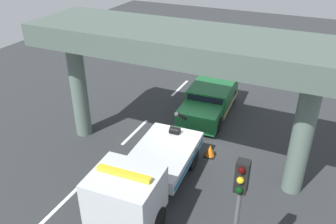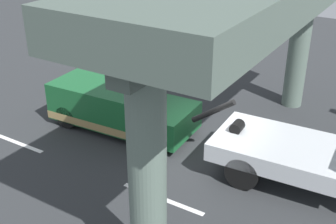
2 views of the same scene
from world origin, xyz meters
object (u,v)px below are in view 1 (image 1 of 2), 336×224
at_px(traffic_light_near, 239,203).
at_px(traffic_cone_orange, 210,151).
at_px(tow_truck_white, 143,177).
at_px(towed_van_green, 210,100).

height_order(traffic_light_near, traffic_cone_orange, traffic_light_near).
relative_size(tow_truck_white, traffic_cone_orange, 12.32).
height_order(towed_van_green, traffic_cone_orange, towed_van_green).
bearing_deg(traffic_cone_orange, tow_truck_white, -19.18).
height_order(tow_truck_white, traffic_light_near, traffic_light_near).
relative_size(tow_truck_white, traffic_light_near, 1.57).
xyz_separation_m(tow_truck_white, towed_van_green, (-8.00, -0.04, -0.42)).
xyz_separation_m(towed_van_green, traffic_light_near, (10.23, 4.04, 2.60)).
distance_m(towed_van_green, traffic_cone_orange, 4.34).
xyz_separation_m(tow_truck_white, traffic_cone_orange, (-3.92, 1.36, -0.92)).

